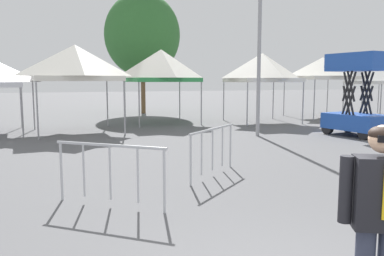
{
  "coord_description": "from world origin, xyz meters",
  "views": [
    {
      "loc": [
        -2.16,
        -2.55,
        2.13
      ],
      "look_at": [
        0.17,
        3.83,
        1.3
      ],
      "focal_mm": 36.64,
      "sensor_mm": 36.0,
      "label": 1
    }
  ],
  "objects": [
    {
      "name": "canopy_tent_left_of_center",
      "position": [
        7.95,
        14.86,
        2.75
      ],
      "size": [
        3.24,
        3.24,
        3.47
      ],
      "color": "#9E9EA3",
      "rests_on": "ground"
    },
    {
      "name": "crowd_barrier_by_lift",
      "position": [
        1.23,
        5.39,
        0.75
      ],
      "size": [
        1.62,
        1.41,
        1.08
      ],
      "color": "#B7BABF",
      "rests_on": "ground"
    },
    {
      "name": "tree_behind_tents_center",
      "position": [
        3.54,
        22.17,
        4.95
      ],
      "size": [
        4.74,
        4.74,
        7.57
      ],
      "color": "brown",
      "rests_on": "ground"
    },
    {
      "name": "canopy_tent_behind_center",
      "position": [
        12.63,
        16.14,
        2.79
      ],
      "size": [
        3.38,
        3.38,
        3.42
      ],
      "color": "#9E9EA3",
      "rests_on": "ground"
    },
    {
      "name": "canopy_tent_behind_right",
      "position": [
        16.4,
        15.57,
        2.55
      ],
      "size": [
        3.06,
        3.06,
        3.22
      ],
      "color": "#9E9EA3",
      "rests_on": "ground"
    },
    {
      "name": "canopy_tent_behind_left",
      "position": [
        -1.1,
        14.14,
        2.82
      ],
      "size": [
        3.56,
        3.56,
        3.55
      ],
      "color": "#9E9EA3",
      "rests_on": "ground"
    },
    {
      "name": "crowd_barrier_near_person",
      "position": [
        -1.24,
        3.98,
        0.75
      ],
      "size": [
        1.64,
        1.39,
        1.08
      ],
      "color": "#B7BABF",
      "rests_on": "ground"
    },
    {
      "name": "canopy_tent_far_right",
      "position": [
        3.09,
        16.22,
        2.83
      ],
      "size": [
        3.26,
        3.26,
        3.62
      ],
      "color": "#9E9EA3",
      "rests_on": "ground"
    },
    {
      "name": "person_foreground",
      "position": [
        0.34,
        -0.17,
        1.03
      ],
      "size": [
        0.59,
        0.41,
        1.78
      ],
      "color": "#33384C",
      "rests_on": "ground"
    },
    {
      "name": "scissor_lift",
      "position": [
        8.9,
        9.31,
        1.01
      ],
      "size": [
        1.7,
        2.47,
        3.14
      ],
      "color": "black",
      "rests_on": "ground"
    },
    {
      "name": "light_pole_near_lift",
      "position": [
        5.33,
        10.6,
        4.21
      ],
      "size": [
        0.36,
        0.36,
        7.33
      ],
      "color": "#9E9EA3",
      "rests_on": "ground"
    }
  ]
}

